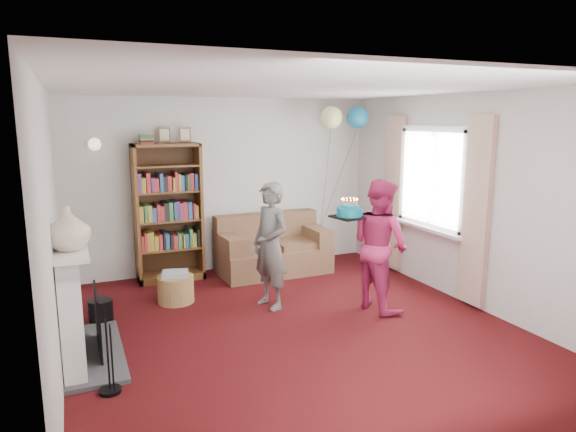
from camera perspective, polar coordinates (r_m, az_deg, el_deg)
name	(u,v)px	position (r m, az deg, el deg)	size (l,w,h in m)	color
ground	(294,329)	(5.58, 0.65, -12.45)	(5.00, 5.00, 0.00)	#320907
wall_back	(225,185)	(7.56, -7.07, 3.45)	(4.50, 0.02, 2.50)	silver
wall_left	(51,233)	(4.79, -24.88, -1.71)	(0.02, 5.00, 2.50)	silver
wall_right	(468,200)	(6.46, 19.34, 1.69)	(0.02, 5.00, 2.50)	silver
ceiling	(294,87)	(5.14, 0.72, 14.15)	(4.50, 5.00, 0.01)	white
fireplace	(78,305)	(5.17, -22.25, -9.16)	(0.55, 1.80, 1.12)	#3F3F42
window_bay	(431,197)	(6.88, 15.62, 2.02)	(0.14, 2.02, 2.20)	white
wall_sconce	(94,144)	(7.07, -20.70, 7.48)	(0.16, 0.23, 0.16)	gold
bookcase	(168,214)	(7.21, -13.21, 0.26)	(0.89, 0.42, 2.09)	#472B14
sofa	(272,250)	(7.50, -1.83, -3.81)	(1.57, 0.83, 0.83)	brown
wicker_basket	(176,288)	(6.44, -12.37, -7.83)	(0.44, 0.44, 0.39)	#A1824B
person_striped	(270,246)	(5.99, -1.97, -3.30)	(0.54, 0.36, 1.49)	black
person_magenta	(380,245)	(6.04, 10.17, -3.16)	(0.74, 0.58, 1.53)	#B22355
birthday_cake	(349,212)	(5.85, 6.83, 0.45)	(0.35, 0.35, 0.22)	black
balloons	(344,117)	(7.61, 6.29, 10.84)	(0.83, 0.33, 1.74)	#3F3F3F
mantel_vase	(68,228)	(4.63, -23.25, -1.23)	(0.35, 0.35, 0.37)	beige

